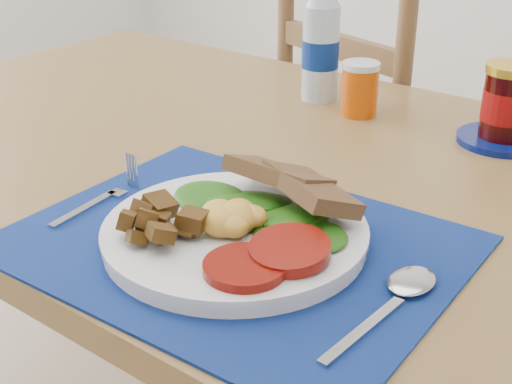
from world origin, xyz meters
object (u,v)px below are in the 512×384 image
breakfast_plate (228,226)px  water_bottle (321,45)px  chair_far (375,105)px  jam_on_saucer (506,109)px  juice_glass (360,90)px

breakfast_plate → water_bottle: 0.57m
chair_far → breakfast_plate: (0.31, -0.93, 0.16)m
chair_far → jam_on_saucer: 0.64m
breakfast_plate → chair_far: bearing=118.6°
juice_glass → breakfast_plate: bearing=-77.0°
breakfast_plate → juice_glass: bearing=113.1°
chair_far → water_bottle: bearing=120.4°
jam_on_saucer → chair_far: bearing=137.1°
chair_far → breakfast_plate: size_ratio=4.01×
water_bottle → juice_glass: water_bottle is taller
water_bottle → jam_on_saucer: size_ratio=1.64×
breakfast_plate → jam_on_saucer: (0.13, 0.52, 0.03)m
chair_far → water_bottle: chair_far is taller
jam_on_saucer → breakfast_plate: bearing=-104.5°
jam_on_saucer → juice_glass: bearing=-175.2°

